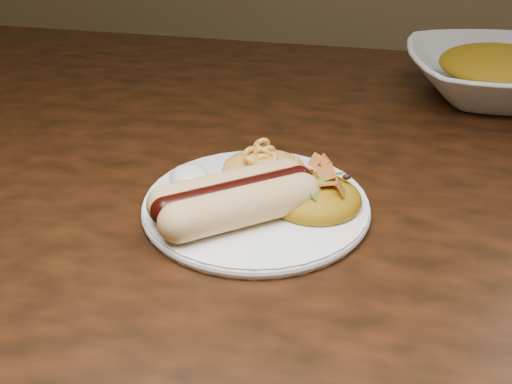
% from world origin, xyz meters
% --- Properties ---
extents(table, '(1.60, 0.90, 0.75)m').
position_xyz_m(table, '(0.00, 0.00, 0.66)').
color(table, '#3D190A').
rests_on(table, floor).
extents(plate, '(0.30, 0.30, 0.01)m').
position_xyz_m(plate, '(-0.01, -0.16, 0.76)').
color(plate, white).
rests_on(plate, table).
extents(hotdog, '(0.13, 0.14, 0.04)m').
position_xyz_m(hotdog, '(-0.03, -0.19, 0.78)').
color(hotdog, tan).
rests_on(hotdog, plate).
extents(mac_and_cheese, '(0.11, 0.11, 0.04)m').
position_xyz_m(mac_and_cheese, '(-0.02, -0.10, 0.78)').
color(mac_and_cheese, '#FFC44E').
rests_on(mac_and_cheese, plate).
extents(sour_cream, '(0.05, 0.05, 0.03)m').
position_xyz_m(sour_cream, '(-0.09, -0.14, 0.78)').
color(sour_cream, white).
rests_on(sour_cream, plate).
extents(taco_salad, '(0.10, 0.09, 0.04)m').
position_xyz_m(taco_salad, '(0.05, -0.15, 0.78)').
color(taco_salad, '#C45201').
rests_on(taco_salad, plate).
extents(fork, '(0.04, 0.16, 0.00)m').
position_xyz_m(fork, '(-0.09, -0.19, 0.75)').
color(fork, white).
rests_on(fork, table).
extents(serving_bowl, '(0.31, 0.31, 0.07)m').
position_xyz_m(serving_bowl, '(0.27, 0.24, 0.78)').
color(serving_bowl, silver).
rests_on(serving_bowl, table).
extents(bowl_filling, '(0.19, 0.19, 0.05)m').
position_xyz_m(bowl_filling, '(0.27, 0.24, 0.80)').
color(bowl_filling, '#C45201').
rests_on(bowl_filling, serving_bowl).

